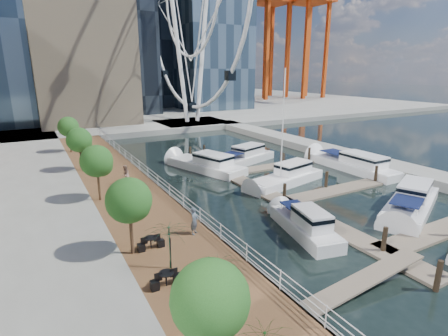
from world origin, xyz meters
name	(u,v)px	position (x,y,z in m)	size (l,w,h in m)	color
ground	(325,251)	(0.00, 0.00, 0.00)	(520.00, 520.00, 0.00)	black
boardwalk	(127,197)	(-9.00, 15.00, 0.50)	(6.00, 60.00, 1.00)	brown
seawall	(159,191)	(-6.00, 15.00, 0.50)	(0.25, 60.00, 1.00)	#595954
land_far	(85,106)	(0.00, 102.00, 0.50)	(200.00, 114.00, 1.00)	gray
breakwater	(326,150)	(20.00, 20.00, 0.50)	(4.00, 60.00, 1.00)	gray
pier	(192,124)	(14.00, 52.00, 0.50)	(14.00, 12.00, 1.00)	gray
railing	(158,181)	(-6.10, 15.00, 1.52)	(0.10, 60.00, 1.05)	white
floating_docks	(311,183)	(7.97, 9.98, 0.49)	(16.00, 34.00, 2.60)	#6D6051
port_cranes	(275,46)	(67.67, 95.67, 20.00)	(40.00, 52.00, 38.00)	#D84C14
street_trees	(96,161)	(-11.40, 14.00, 4.29)	(2.60, 42.60, 4.60)	#3F2B1C
cafe_tables	(190,299)	(-10.40, -2.00, 1.37)	(2.50, 13.70, 0.74)	black
yacht_foreground	(410,210)	(11.16, 1.55, 0.00)	(2.95, 11.03, 2.15)	white
pedestrian_near	(194,221)	(-7.20, 4.56, 1.92)	(0.67, 0.44, 1.83)	#4E5A69
pedestrian_mid	(125,175)	(-8.56, 16.92, 1.93)	(0.91, 0.71, 1.87)	gray
pedestrian_far	(91,150)	(-9.48, 30.26, 1.83)	(0.97, 0.41, 1.66)	#333740
moored_yachts	(294,183)	(7.59, 12.10, 0.00)	(20.27, 34.35, 11.50)	white
cafe_seating	(202,277)	(-9.70, -1.77, 2.17)	(4.18, 11.38, 2.56)	#0F3710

